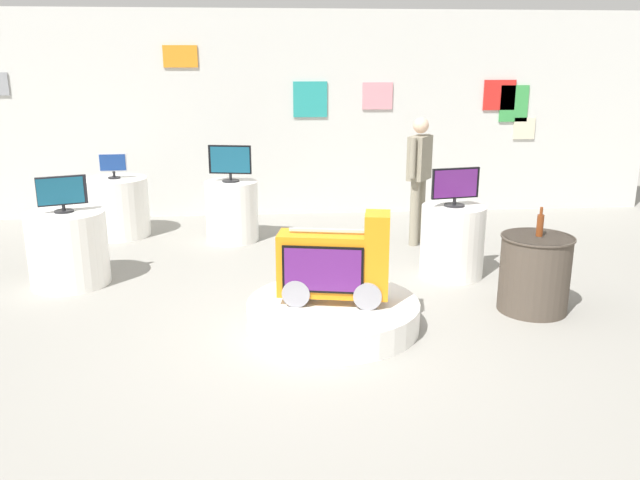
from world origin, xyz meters
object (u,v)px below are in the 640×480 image
(main_display_pedestal, at_px, (333,314))
(tv_on_far_right, at_px, (113,164))
(novelty_firetruck_tv, at_px, (335,267))
(tv_on_right_rear, at_px, (62,193))
(bottle_on_side_table, at_px, (540,224))
(display_pedestal_right_rear, at_px, (68,248))
(display_pedestal_far_right, at_px, (117,207))
(side_table_round, at_px, (535,273))
(shopper_browsing_near_truck, at_px, (419,171))
(display_pedestal_left_rear, at_px, (232,211))
(tv_on_center_rear, at_px, (455,186))
(display_pedestal_center_rear, at_px, (452,241))
(tv_on_left_rear, at_px, (230,162))

(main_display_pedestal, relative_size, tv_on_far_right, 4.25)
(main_display_pedestal, xyz_separation_m, novelty_firetruck_tv, (0.02, -0.01, 0.45))
(tv_on_right_rear, bearing_deg, bottle_on_side_table, -14.07)
(display_pedestal_right_rear, bearing_deg, display_pedestal_far_right, 87.28)
(side_table_round, height_order, shopper_browsing_near_truck, shopper_browsing_near_truck)
(tv_on_right_rear, height_order, display_pedestal_far_right, tv_on_right_rear)
(tv_on_right_rear, relative_size, shopper_browsing_near_truck, 0.29)
(display_pedestal_left_rear, relative_size, tv_on_center_rear, 1.47)
(display_pedestal_left_rear, height_order, display_pedestal_right_rear, same)
(novelty_firetruck_tv, bearing_deg, side_table_round, 7.28)
(display_pedestal_left_rear, bearing_deg, tv_on_far_right, 166.63)
(display_pedestal_center_rear, xyz_separation_m, tv_on_far_right, (-4.06, 2.06, 0.59))
(display_pedestal_left_rear, height_order, display_pedestal_far_right, same)
(tv_on_left_rear, distance_m, display_pedestal_right_rear, 2.40)
(display_pedestal_center_rear, distance_m, display_pedestal_far_right, 4.56)
(shopper_browsing_near_truck, bearing_deg, tv_on_center_rear, -86.47)
(tv_on_left_rear, distance_m, shopper_browsing_near_truck, 2.44)
(display_pedestal_left_rear, xyz_separation_m, display_pedestal_far_right, (-1.57, 0.38, 0.00))
(tv_on_right_rear, bearing_deg, display_pedestal_center_rear, -1.12)
(tv_on_left_rear, bearing_deg, display_pedestal_left_rear, 101.04)
(display_pedestal_left_rear, relative_size, display_pedestal_far_right, 0.93)
(bottle_on_side_table, bearing_deg, display_pedestal_far_right, 145.33)
(display_pedestal_center_rear, relative_size, shopper_browsing_near_truck, 0.48)
(tv_on_far_right, relative_size, side_table_round, 0.49)
(tv_on_center_rear, xyz_separation_m, display_pedestal_right_rear, (-4.15, 0.09, -0.62))
(display_pedestal_center_rear, xyz_separation_m, tv_on_right_rear, (-4.16, 0.08, 0.60))
(tv_on_far_right, bearing_deg, main_display_pedestal, -52.65)
(display_pedestal_right_rear, xyz_separation_m, bottle_on_side_table, (4.65, -1.17, 0.45))
(tv_on_far_right, xyz_separation_m, side_table_round, (4.55, -3.16, -0.61))
(display_pedestal_center_rear, bearing_deg, display_pedestal_far_right, 153.02)
(display_pedestal_left_rear, relative_size, tv_on_far_right, 2.18)
(display_pedestal_center_rear, height_order, tv_on_center_rear, tv_on_center_rear)
(main_display_pedestal, xyz_separation_m, side_table_round, (1.95, 0.24, 0.25))
(display_pedestal_left_rear, bearing_deg, bottle_on_side_table, -42.88)
(tv_on_center_rear, xyz_separation_m, bottle_on_side_table, (0.50, -1.08, -0.17))
(display_pedestal_left_rear, relative_size, shopper_browsing_near_truck, 0.48)
(tv_on_right_rear, xyz_separation_m, shopper_browsing_near_truck, (4.08, 1.23, -0.04))
(side_table_round, bearing_deg, display_pedestal_right_rear, 165.73)
(tv_on_center_rear, distance_m, display_pedestal_far_right, 4.60)
(display_pedestal_far_right, bearing_deg, tv_on_left_rear, -13.65)
(main_display_pedestal, height_order, display_pedestal_far_right, display_pedestal_far_right)
(tv_on_left_rear, relative_size, side_table_round, 0.75)
(shopper_browsing_near_truck, bearing_deg, tv_on_far_right, 169.30)
(display_pedestal_center_rear, relative_size, side_table_round, 1.07)
(bottle_on_side_table, bearing_deg, novelty_firetruck_tv, -172.51)
(tv_on_far_right, distance_m, bottle_on_side_table, 5.54)
(display_pedestal_far_right, bearing_deg, tv_on_right_rear, -92.76)
(side_table_round, relative_size, bottle_on_side_table, 2.65)
(novelty_firetruck_tv, height_order, display_pedestal_left_rear, novelty_firetruck_tv)
(main_display_pedestal, relative_size, tv_on_center_rear, 2.87)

